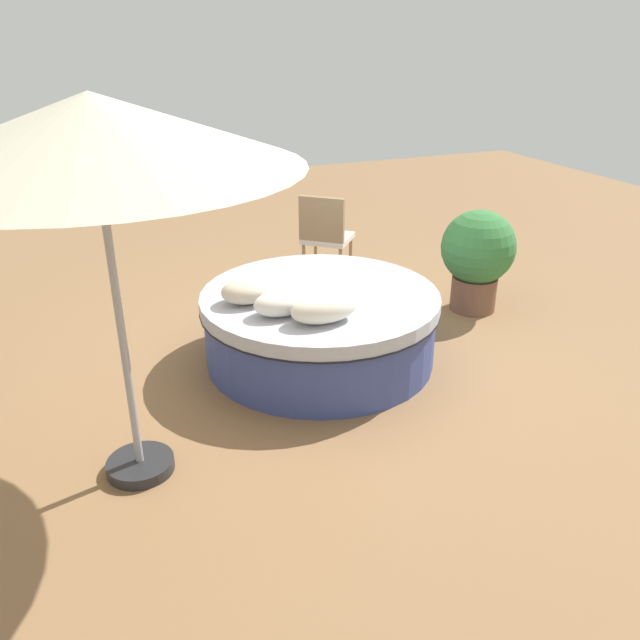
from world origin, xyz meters
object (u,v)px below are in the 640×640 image
throw_pillow_1 (281,303)px  throw_pillow_2 (324,308)px  patio_chair (325,231)px  planter (478,254)px  throw_pillow_0 (248,291)px  patio_umbrella (93,134)px  round_bed (320,326)px

throw_pillow_1 → throw_pillow_2: 0.36m
throw_pillow_1 → patio_chair: (1.27, 2.13, -0.17)m
throw_pillow_2 → patio_chair: size_ratio=0.54×
planter → throw_pillow_0: bearing=-171.6°
patio_chair → patio_umbrella: patio_umbrella is taller
round_bed → throw_pillow_2: size_ratio=3.84×
throw_pillow_0 → throw_pillow_1: bearing=-63.6°
patio_chair → planter: (1.06, -1.43, 0.04)m
throw_pillow_0 → patio_chair: 2.31m
throw_pillow_0 → throw_pillow_2: bearing=-53.9°
throw_pillow_1 → patio_chair: size_ratio=0.45×
patio_umbrella → patio_chair: bearing=48.4°
throw_pillow_2 → patio_umbrella: bearing=-163.2°
throw_pillow_0 → round_bed: bearing=-4.0°
round_bed → patio_umbrella: patio_umbrella is taller
throw_pillow_1 → planter: 2.44m
throw_pillow_0 → planter: 2.53m
throw_pillow_1 → throw_pillow_2: bearing=-43.7°
throw_pillow_1 → throw_pillow_2: throw_pillow_2 is taller
throw_pillow_1 → throw_pillow_0: bearing=116.4°
throw_pillow_2 → planter: size_ratio=0.51×
round_bed → planter: bearing=12.3°
round_bed → planter: size_ratio=1.96×
round_bed → patio_umbrella: (-1.70, -1.00, 1.85)m
throw_pillow_2 → planter: (2.08, 0.95, -0.14)m
round_bed → throw_pillow_1: throw_pillow_1 is taller
round_bed → throw_pillow_0: throw_pillow_0 is taller
throw_pillow_0 → patio_chair: patio_chair is taller
patio_umbrella → planter: bearing=21.4°
throw_pillow_0 → throw_pillow_1: size_ratio=1.00×
round_bed → throw_pillow_2: (-0.19, -0.54, 0.42)m
throw_pillow_0 → patio_chair: (1.44, 1.80, -0.17)m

